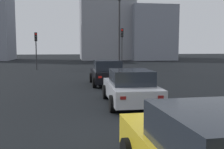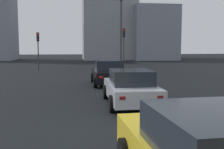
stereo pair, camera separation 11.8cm
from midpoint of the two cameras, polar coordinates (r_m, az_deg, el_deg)
name	(u,v)px [view 1 (the left image)]	position (r m, az deg, el deg)	size (l,w,h in m)	color
ground_plane	(96,138)	(7.71, -3.74, -13.25)	(160.00, 160.00, 0.20)	black
car_black_left_lead	(107,73)	(17.26, -1.24, 0.32)	(4.07, 2.05, 1.57)	black
car_silver_left_second	(130,88)	(11.41, 3.57, -2.75)	(4.38, 2.13, 1.47)	#A8AAB2
traffic_light_near_left	(36,43)	(29.36, -15.83, 6.40)	(0.33, 0.31, 3.89)	#2D2D30
traffic_light_near_right	(122,40)	(28.49, 2.00, 7.22)	(0.32, 0.30, 4.31)	#2D2D30
street_lamp_kerbside	(119,29)	(24.00, 1.41, 9.51)	(0.56, 0.36, 6.62)	#2D2D30
building_facade_left	(145,34)	(55.45, 6.84, 8.38)	(15.96, 7.98, 9.77)	gray
building_facade_center	(106,13)	(53.53, -1.40, 12.81)	(10.65, 9.73, 17.77)	gray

